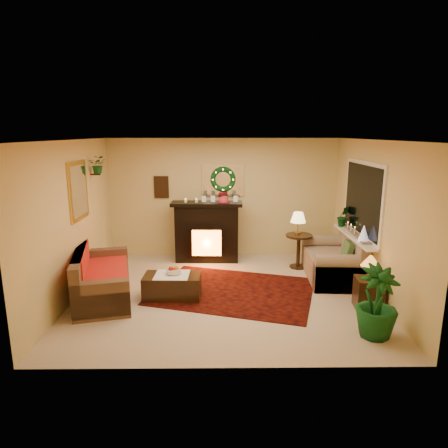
{
  "coord_description": "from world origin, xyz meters",
  "views": [
    {
      "loc": [
        -0.08,
        -6.46,
        2.72
      ],
      "look_at": [
        0.0,
        0.35,
        1.15
      ],
      "focal_mm": 32.0,
      "sensor_mm": 36.0,
      "label": 1
    }
  ],
  "objects_px": {
    "sofa": "(103,272)",
    "side_table_round": "(298,252)",
    "loveseat": "(333,257)",
    "coffee_table": "(172,286)",
    "fireplace": "(207,236)",
    "end_table_square": "(369,292)"
  },
  "relations": [
    {
      "from": "fireplace",
      "to": "coffee_table",
      "type": "bearing_deg",
      "value": -103.23
    },
    {
      "from": "fireplace",
      "to": "coffee_table",
      "type": "xyz_separation_m",
      "value": [
        -0.52,
        -1.99,
        -0.34
      ]
    },
    {
      "from": "fireplace",
      "to": "side_table_round",
      "type": "height_order",
      "value": "fireplace"
    },
    {
      "from": "coffee_table",
      "to": "loveseat",
      "type": "bearing_deg",
      "value": 18.6
    },
    {
      "from": "fireplace",
      "to": "loveseat",
      "type": "bearing_deg",
      "value": -23.08
    },
    {
      "from": "side_table_round",
      "to": "end_table_square",
      "type": "xyz_separation_m",
      "value": [
        0.73,
        -1.97,
        -0.06
      ]
    },
    {
      "from": "sofa",
      "to": "end_table_square",
      "type": "distance_m",
      "value": 4.33
    },
    {
      "from": "sofa",
      "to": "coffee_table",
      "type": "relative_size",
      "value": 2.04
    },
    {
      "from": "end_table_square",
      "to": "coffee_table",
      "type": "xyz_separation_m",
      "value": [
        -3.13,
        0.46,
        -0.06
      ]
    },
    {
      "from": "end_table_square",
      "to": "coffee_table",
      "type": "relative_size",
      "value": 0.52
    },
    {
      "from": "loveseat",
      "to": "coffee_table",
      "type": "height_order",
      "value": "loveseat"
    },
    {
      "from": "sofa",
      "to": "fireplace",
      "type": "bearing_deg",
      "value": 35.07
    },
    {
      "from": "side_table_round",
      "to": "coffee_table",
      "type": "xyz_separation_m",
      "value": [
        -2.41,
        -1.51,
        -0.12
      ]
    },
    {
      "from": "sofa",
      "to": "side_table_round",
      "type": "distance_m",
      "value": 3.86
    },
    {
      "from": "sofa",
      "to": "coffee_table",
      "type": "xyz_separation_m",
      "value": [
        1.17,
        -0.06,
        -0.22
      ]
    },
    {
      "from": "side_table_round",
      "to": "loveseat",
      "type": "bearing_deg",
      "value": -49.65
    },
    {
      "from": "sofa",
      "to": "loveseat",
      "type": "height_order",
      "value": "loveseat"
    },
    {
      "from": "sofa",
      "to": "fireplace",
      "type": "xyz_separation_m",
      "value": [
        1.69,
        1.93,
        0.12
      ]
    },
    {
      "from": "loveseat",
      "to": "coffee_table",
      "type": "bearing_deg",
      "value": -159.94
    },
    {
      "from": "loveseat",
      "to": "end_table_square",
      "type": "relative_size",
      "value": 3.21
    },
    {
      "from": "sofa",
      "to": "end_table_square",
      "type": "height_order",
      "value": "sofa"
    },
    {
      "from": "coffee_table",
      "to": "fireplace",
      "type": "bearing_deg",
      "value": 77.02
    }
  ]
}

